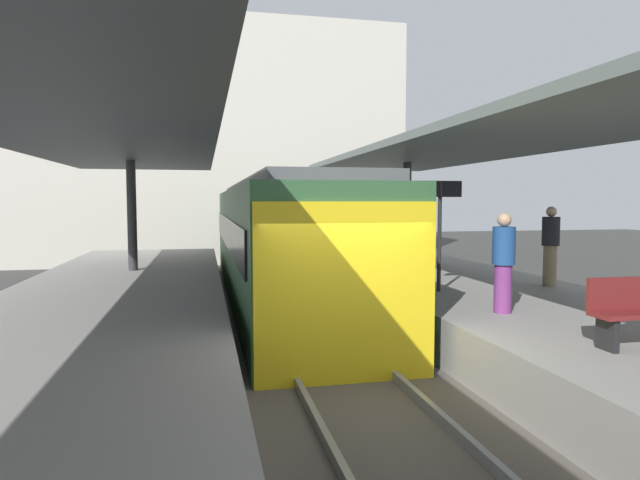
{
  "coord_description": "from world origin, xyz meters",
  "views": [
    {
      "loc": [
        -1.96,
        -7.14,
        2.8
      ],
      "look_at": [
        0.76,
        5.58,
        1.88
      ],
      "focal_mm": 30.43,
      "sensor_mm": 36.0,
      "label": 1
    }
  ],
  "objects_px": {
    "platform_sign": "(440,210)",
    "passenger_far_end": "(550,245)",
    "commuter_train": "(278,241)",
    "passenger_mid_platform": "(503,261)"
  },
  "relations": [
    {
      "from": "commuter_train",
      "to": "platform_sign",
      "type": "relative_size",
      "value": 6.6
    },
    {
      "from": "platform_sign",
      "to": "passenger_far_end",
      "type": "xyz_separation_m",
      "value": [
        2.6,
        0.14,
        -0.74
      ]
    },
    {
      "from": "passenger_mid_platform",
      "to": "passenger_far_end",
      "type": "distance_m",
      "value": 3.39
    },
    {
      "from": "passenger_far_end",
      "to": "passenger_mid_platform",
      "type": "bearing_deg",
      "value": -136.99
    },
    {
      "from": "platform_sign",
      "to": "passenger_far_end",
      "type": "distance_m",
      "value": 2.71
    },
    {
      "from": "commuter_train",
      "to": "passenger_far_end",
      "type": "relative_size",
      "value": 8.59
    },
    {
      "from": "commuter_train",
      "to": "passenger_far_end",
      "type": "bearing_deg",
      "value": -40.2
    },
    {
      "from": "commuter_train",
      "to": "passenger_mid_platform",
      "type": "distance_m",
      "value": 7.27
    },
    {
      "from": "passenger_mid_platform",
      "to": "passenger_far_end",
      "type": "xyz_separation_m",
      "value": [
        2.48,
        2.31,
        0.05
      ]
    },
    {
      "from": "commuter_train",
      "to": "platform_sign",
      "type": "xyz_separation_m",
      "value": [
        2.63,
        -4.56,
        0.9
      ]
    }
  ]
}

